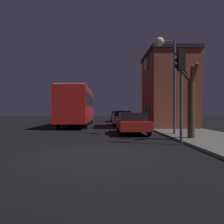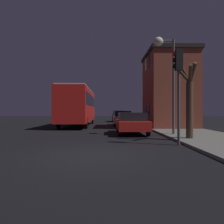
# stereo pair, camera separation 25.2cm
# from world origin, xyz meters

# --- Properties ---
(ground_plane) EXTENTS (120.00, 120.00, 0.00)m
(ground_plane) POSITION_xyz_m (0.00, 0.00, 0.00)
(ground_plane) COLOR black
(brick_building) EXTENTS (4.03, 5.66, 6.55)m
(brick_building) POSITION_xyz_m (6.06, 11.91, 3.41)
(brick_building) COLOR brown
(brick_building) RESTS_ON sidewalk
(streetlamp) EXTENTS (1.24, 0.53, 5.77)m
(streetlamp) POSITION_xyz_m (4.06, 5.51, 4.53)
(streetlamp) COLOR #4C4C4C
(streetlamp) RESTS_ON sidewalk
(traffic_light) EXTENTS (0.43, 0.24, 4.14)m
(traffic_light) POSITION_xyz_m (3.70, 1.96, 2.98)
(traffic_light) COLOR #4C4C4C
(traffic_light) RESTS_ON ground
(bare_tree) EXTENTS (1.16, 1.19, 4.03)m
(bare_tree) POSITION_xyz_m (4.73, 3.41, 2.00)
(bare_tree) COLOR #473323
(bare_tree) RESTS_ON sidewalk
(bus) EXTENTS (2.57, 11.28, 3.66)m
(bus) POSITION_xyz_m (-2.33, 14.79, 2.17)
(bus) COLOR red
(bus) RESTS_ON ground
(car_near_lane) EXTENTS (1.86, 4.41, 1.39)m
(car_near_lane) POSITION_xyz_m (2.21, 6.80, 0.74)
(car_near_lane) COLOR #B21E19
(car_near_lane) RESTS_ON ground
(car_mid_lane) EXTENTS (1.82, 4.03, 1.50)m
(car_mid_lane) POSITION_xyz_m (2.16, 15.14, 0.77)
(car_mid_lane) COLOR #B7BABF
(car_mid_lane) RESTS_ON ground
(car_far_lane) EXTENTS (1.73, 4.47, 1.56)m
(car_far_lane) POSITION_xyz_m (2.15, 23.46, 0.80)
(car_far_lane) COLOR black
(car_far_lane) RESTS_ON ground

